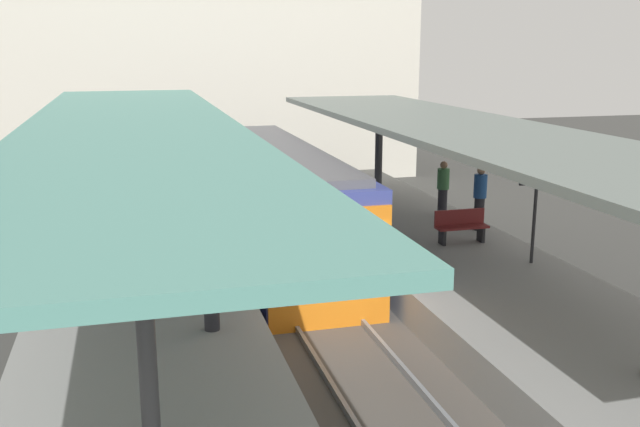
{
  "coord_description": "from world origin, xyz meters",
  "views": [
    {
      "loc": [
        -3.84,
        -13.38,
        6.03
      ],
      "look_at": [
        0.85,
        3.98,
        1.73
      ],
      "focal_mm": 39.61,
      "sensor_mm": 36.0,
      "label": 1
    }
  ],
  "objects_px": {
    "commuter_train": "(276,203)",
    "passenger_far_end": "(480,197)",
    "platform_bench": "(461,225)",
    "platform_sign": "(536,196)",
    "passenger_near_bench": "(211,281)",
    "passenger_mid_platform": "(443,188)"
  },
  "relations": [
    {
      "from": "passenger_mid_platform",
      "to": "passenger_far_end",
      "type": "distance_m",
      "value": 1.77
    },
    {
      "from": "commuter_train",
      "to": "platform_sign",
      "type": "relative_size",
      "value": 5.05
    },
    {
      "from": "passenger_near_bench",
      "to": "passenger_far_end",
      "type": "xyz_separation_m",
      "value": [
        8.02,
        5.21,
        0.0
      ]
    },
    {
      "from": "commuter_train",
      "to": "platform_bench",
      "type": "xyz_separation_m",
      "value": [
        4.34,
        -2.74,
        -0.26
      ]
    },
    {
      "from": "passenger_far_end",
      "to": "commuter_train",
      "type": "bearing_deg",
      "value": 162.76
    },
    {
      "from": "commuter_train",
      "to": "passenger_far_end",
      "type": "distance_m",
      "value": 5.67
    },
    {
      "from": "commuter_train",
      "to": "platform_bench",
      "type": "relative_size",
      "value": 7.97
    },
    {
      "from": "commuter_train",
      "to": "passenger_near_bench",
      "type": "height_order",
      "value": "commuter_train"
    },
    {
      "from": "platform_bench",
      "to": "passenger_far_end",
      "type": "xyz_separation_m",
      "value": [
        1.07,
        1.06,
        0.47
      ]
    },
    {
      "from": "platform_sign",
      "to": "passenger_far_end",
      "type": "height_order",
      "value": "platform_sign"
    },
    {
      "from": "commuter_train",
      "to": "platform_bench",
      "type": "distance_m",
      "value": 5.14
    },
    {
      "from": "platform_sign",
      "to": "passenger_near_bench",
      "type": "xyz_separation_m",
      "value": [
        -7.79,
        -2.09,
        -0.69
      ]
    },
    {
      "from": "platform_sign",
      "to": "platform_bench",
      "type": "bearing_deg",
      "value": 112.06
    },
    {
      "from": "passenger_near_bench",
      "to": "platform_sign",
      "type": "bearing_deg",
      "value": 15.02
    },
    {
      "from": "platform_bench",
      "to": "platform_sign",
      "type": "distance_m",
      "value": 2.51
    },
    {
      "from": "passenger_near_bench",
      "to": "commuter_train",
      "type": "bearing_deg",
      "value": 69.26
    },
    {
      "from": "commuter_train",
      "to": "passenger_far_end",
      "type": "height_order",
      "value": "commuter_train"
    },
    {
      "from": "passenger_near_bench",
      "to": "passenger_far_end",
      "type": "height_order",
      "value": "passenger_far_end"
    },
    {
      "from": "platform_bench",
      "to": "passenger_far_end",
      "type": "bearing_deg",
      "value": 44.81
    },
    {
      "from": "platform_sign",
      "to": "passenger_far_end",
      "type": "relative_size",
      "value": 1.24
    },
    {
      "from": "passenger_mid_platform",
      "to": "platform_bench",
      "type": "bearing_deg",
      "value": -105.29
    },
    {
      "from": "platform_bench",
      "to": "platform_sign",
      "type": "relative_size",
      "value": 0.63
    }
  ]
}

